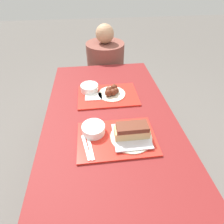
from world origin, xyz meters
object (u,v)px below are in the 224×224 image
at_px(wings_plate_far, 112,92).
at_px(tray_far, 108,96).
at_px(brisket_sandwich_plate, 132,133).
at_px(person_seated_across, 106,62).
at_px(bowl_coleslaw_near, 93,129).
at_px(tray_near, 117,138).
at_px(bowl_coleslaw_far, 90,88).

bearing_deg(wings_plate_far, tray_far, -173.40).
bearing_deg(tray_far, brisket_sandwich_plate, -78.22).
relative_size(wings_plate_far, person_seated_across, 0.31).
xyz_separation_m(tray_far, person_seated_across, (0.05, 0.73, -0.08)).
bearing_deg(bowl_coleslaw_near, tray_far, 72.02).
relative_size(tray_near, bowl_coleslaw_far, 3.35).
relative_size(bowl_coleslaw_near, person_seated_across, 0.20).
bearing_deg(brisket_sandwich_plate, bowl_coleslaw_far, 113.92).
relative_size(brisket_sandwich_plate, person_seated_across, 0.36).
relative_size(bowl_coleslaw_near, wings_plate_far, 0.65).
bearing_deg(tray_near, wings_plate_far, 87.04).
relative_size(brisket_sandwich_plate, wings_plate_far, 1.16).
bearing_deg(person_seated_across, bowl_coleslaw_far, -104.88).
height_order(tray_near, wings_plate_far, wings_plate_far).
xyz_separation_m(wings_plate_far, person_seated_across, (0.02, 0.73, -0.11)).
bearing_deg(person_seated_across, bowl_coleslaw_near, -98.52).
xyz_separation_m(tray_near, bowl_coleslaw_near, (-0.12, 0.06, 0.03)).
bearing_deg(wings_plate_far, tray_near, -92.96).
bearing_deg(bowl_coleslaw_near, person_seated_across, 81.48).
bearing_deg(tray_near, bowl_coleslaw_near, 155.73).
relative_size(tray_far, bowl_coleslaw_near, 3.35).
height_order(bowl_coleslaw_near, brisket_sandwich_plate, brisket_sandwich_plate).
height_order(bowl_coleslaw_near, wings_plate_far, wings_plate_far).
relative_size(bowl_coleslaw_near, bowl_coleslaw_far, 1.00).
relative_size(bowl_coleslaw_far, wings_plate_far, 0.65).
relative_size(brisket_sandwich_plate, bowl_coleslaw_far, 1.79).
xyz_separation_m(tray_near, tray_far, (-0.01, 0.41, 0.00)).
distance_m(tray_far, bowl_coleslaw_far, 0.15).
bearing_deg(tray_far, person_seated_across, 86.29).
distance_m(tray_near, tray_far, 0.41).
bearing_deg(brisket_sandwich_plate, tray_near, 174.81).
relative_size(bowl_coleslaw_near, brisket_sandwich_plate, 0.56).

